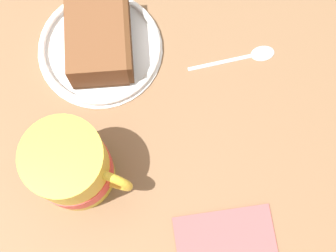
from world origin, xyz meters
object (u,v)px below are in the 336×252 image
at_px(cake_slice, 99,39).
at_px(teaspoon, 250,55).
at_px(tea_mug, 72,167).
at_px(small_plate, 100,48).

height_order(cake_slice, teaspoon, cake_slice).
xyz_separation_m(tea_mug, teaspoon, (-0.02, 0.25, -0.05)).
height_order(cake_slice, tea_mug, tea_mug).
bearing_deg(tea_mug, small_plate, 142.91).
bearing_deg(small_plate, cake_slice, 63.83).
relative_size(tea_mug, teaspoon, 0.98).
relative_size(cake_slice, tea_mug, 1.17).
height_order(small_plate, teaspoon, small_plate).
relative_size(small_plate, cake_slice, 1.23).
bearing_deg(teaspoon, small_plate, -123.08).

